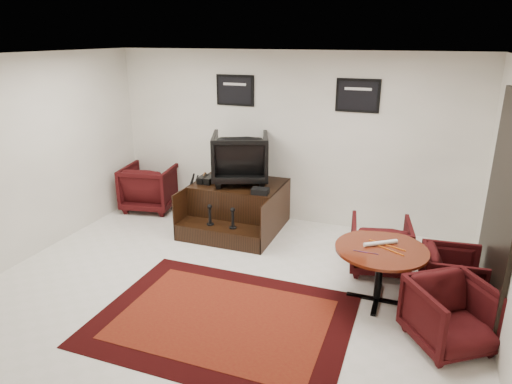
% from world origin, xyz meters
% --- Properties ---
extents(ground, '(6.00, 6.00, 0.00)m').
position_xyz_m(ground, '(0.00, 0.00, 0.00)').
color(ground, white).
rests_on(ground, ground).
extents(room_shell, '(6.02, 5.02, 2.81)m').
position_xyz_m(room_shell, '(0.41, 0.12, 1.79)').
color(room_shell, white).
rests_on(room_shell, ground).
extents(area_rug, '(2.77, 2.08, 0.01)m').
position_xyz_m(area_rug, '(0.22, -0.61, 0.01)').
color(area_rug, black).
rests_on(area_rug, ground).
extents(shine_podium, '(1.43, 1.47, 0.74)m').
position_xyz_m(shine_podium, '(-0.63, 1.86, 0.34)').
color(shine_podium, black).
rests_on(shine_podium, ground).
extents(shine_chair, '(1.11, 1.08, 0.90)m').
position_xyz_m(shine_chair, '(-0.63, 2.01, 1.19)').
color(shine_chair, black).
rests_on(shine_chair, shine_podium).
extents(shoes_pair, '(0.24, 0.29, 0.11)m').
position_xyz_m(shoes_pair, '(-1.14, 1.78, 0.79)').
color(shoes_pair, black).
rests_on(shoes_pair, shine_podium).
extents(polish_kit, '(0.27, 0.20, 0.09)m').
position_xyz_m(polish_kit, '(-0.12, 1.56, 0.78)').
color(polish_kit, black).
rests_on(polish_kit, shine_podium).
extents(umbrella_black, '(0.35, 0.13, 0.94)m').
position_xyz_m(umbrella_black, '(-1.44, 1.67, 0.47)').
color(umbrella_black, black).
rests_on(umbrella_black, ground).
extents(umbrella_hooked, '(0.32, 0.12, 0.86)m').
position_xyz_m(umbrella_hooked, '(-1.45, 1.85, 0.43)').
color(umbrella_hooked, black).
rests_on(umbrella_hooked, ground).
extents(armchair_side, '(1.00, 0.95, 0.90)m').
position_xyz_m(armchair_side, '(-2.44, 2.10, 0.45)').
color(armchair_side, black).
rests_on(armchair_side, ground).
extents(meeting_table, '(1.06, 1.06, 0.69)m').
position_xyz_m(meeting_table, '(1.78, 0.38, 0.61)').
color(meeting_table, '#4A160A').
rests_on(meeting_table, ground).
extents(table_chair_back, '(0.86, 0.82, 0.78)m').
position_xyz_m(table_chair_back, '(1.71, 1.19, 0.39)').
color(table_chair_back, black).
rests_on(table_chair_back, ground).
extents(table_chair_window, '(0.70, 0.74, 0.70)m').
position_xyz_m(table_chair_window, '(2.60, 0.71, 0.35)').
color(table_chair_window, black).
rests_on(table_chair_window, ground).
extents(table_chair_corner, '(1.01, 1.00, 0.76)m').
position_xyz_m(table_chair_corner, '(2.56, -0.21, 0.38)').
color(table_chair_corner, black).
rests_on(table_chair_corner, ground).
extents(paper_roll, '(0.37, 0.28, 0.05)m').
position_xyz_m(paper_roll, '(1.76, 0.46, 0.72)').
color(paper_roll, white).
rests_on(paper_roll, meeting_table).
extents(table_clutter, '(0.56, 0.36, 0.01)m').
position_xyz_m(table_clutter, '(1.81, 0.38, 0.70)').
color(table_clutter, '#D2580B').
rests_on(table_clutter, meeting_table).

